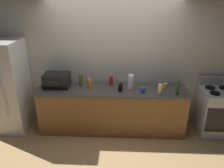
% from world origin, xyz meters
% --- Properties ---
extents(ground_plane, '(8.00, 8.00, 0.00)m').
position_xyz_m(ground_plane, '(0.00, 0.00, 0.00)').
color(ground_plane, tan).
extents(back_wall, '(6.40, 0.10, 2.70)m').
position_xyz_m(back_wall, '(0.00, 0.81, 1.35)').
color(back_wall, beige).
rests_on(back_wall, ground_plane).
extents(counter_run, '(2.84, 0.64, 0.90)m').
position_xyz_m(counter_run, '(0.00, 0.40, 0.45)').
color(counter_run, brown).
rests_on(counter_run, ground_plane).
extents(refrigerator, '(0.72, 0.73, 1.80)m').
position_xyz_m(refrigerator, '(-2.05, 0.40, 0.90)').
color(refrigerator, white).
rests_on(refrigerator, ground_plane).
extents(stove_range, '(0.60, 0.61, 1.08)m').
position_xyz_m(stove_range, '(2.00, 0.40, 0.46)').
color(stove_range, '#B7BABF').
rests_on(stove_range, ground_plane).
extents(microwave, '(0.48, 0.35, 0.27)m').
position_xyz_m(microwave, '(-1.06, 0.45, 1.04)').
color(microwave, black).
rests_on(microwave, counter_run).
extents(paper_towel_roll, '(0.12, 0.12, 0.27)m').
position_xyz_m(paper_towel_roll, '(0.36, 0.45, 1.04)').
color(paper_towel_roll, white).
rests_on(paper_towel_roll, counter_run).
extents(cordless_phone, '(0.08, 0.12, 0.15)m').
position_xyz_m(cordless_phone, '(0.16, 0.31, 0.98)').
color(cordless_phone, black).
rests_on(cordless_phone, counter_run).
extents(bottle_hot_sauce, '(0.08, 0.08, 0.18)m').
position_xyz_m(bottle_hot_sauce, '(-0.03, 0.59, 0.99)').
color(bottle_hot_sauce, red).
rests_on(bottle_hot_sauce, counter_run).
extents(bottle_dish_soap, '(0.06, 0.06, 0.21)m').
position_xyz_m(bottle_dish_soap, '(-0.41, 0.36, 1.01)').
color(bottle_dish_soap, orange).
rests_on(bottle_dish_soap, counter_run).
extents(bottle_hand_soap, '(0.08, 0.08, 0.20)m').
position_xyz_m(bottle_hand_soap, '(0.87, 0.21, 1.00)').
color(bottle_hand_soap, beige).
rests_on(bottle_hand_soap, counter_run).
extents(bottle_wine, '(0.06, 0.06, 0.26)m').
position_xyz_m(bottle_wine, '(1.18, 0.21, 1.03)').
color(bottle_wine, '#1E3F19').
rests_on(bottle_wine, counter_run).
extents(bottle_olive_oil, '(0.07, 0.07, 0.25)m').
position_xyz_m(bottle_olive_oil, '(-0.61, 0.52, 1.02)').
color(bottle_olive_oil, '#4C6B19').
rests_on(bottle_olive_oil, counter_run).
extents(mug_blue, '(0.08, 0.08, 0.10)m').
position_xyz_m(mug_blue, '(0.57, 0.26, 0.95)').
color(mug_blue, '#2D4CB2').
rests_on(mug_blue, counter_run).
extents(mug_yellow, '(0.08, 0.08, 0.09)m').
position_xyz_m(mug_yellow, '(1.01, 0.51, 0.94)').
color(mug_yellow, yellow).
rests_on(mug_yellow, counter_run).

